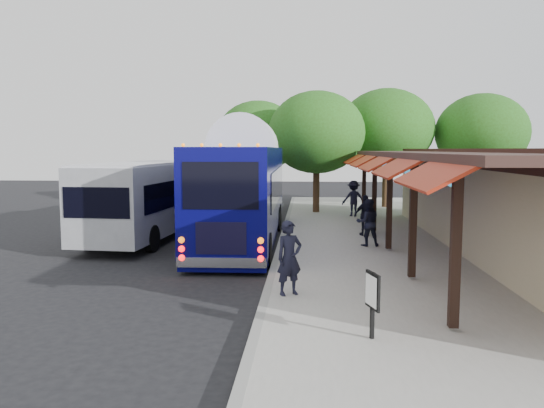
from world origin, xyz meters
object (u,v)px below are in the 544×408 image
(ped_d, at_px, (353,198))
(ped_b, at_px, (368,222))
(city_bus, at_px, (160,194))
(ped_a, at_px, (289,258))
(sign_board, at_px, (372,294))
(coach_bus, at_px, (244,187))
(ped_c, at_px, (366,215))

(ped_d, bearing_deg, ped_b, 79.31)
(city_bus, relative_size, ped_a, 6.57)
(ped_a, bearing_deg, ped_b, 38.84)
(ped_b, distance_m, sign_board, 9.43)
(coach_bus, height_order, sign_board, coach_bus)
(city_bus, height_order, ped_b, city_bus)
(ped_a, xyz_separation_m, ped_d, (2.80, 15.04, 0.03))
(ped_b, height_order, ped_d, ped_d)
(ped_a, height_order, ped_b, ped_a)
(ped_b, xyz_separation_m, ped_d, (0.23, 8.50, 0.07))
(coach_bus, height_order, ped_d, coach_bus)
(ped_b, distance_m, ped_d, 8.50)
(ped_a, relative_size, ped_b, 1.05)
(city_bus, height_order, ped_a, city_bus)
(ped_b, height_order, sign_board, ped_b)
(coach_bus, xyz_separation_m, sign_board, (3.65, -11.04, -1.12))
(ped_b, bearing_deg, city_bus, -26.83)
(coach_bus, distance_m, ped_d, 8.44)
(coach_bus, distance_m, sign_board, 11.68)
(ped_a, bearing_deg, ped_c, 43.03)
(ped_d, distance_m, sign_board, 17.91)
(ped_b, bearing_deg, coach_bus, -25.88)
(coach_bus, height_order, ped_c, coach_bus)
(city_bus, xyz_separation_m, sign_board, (7.42, -12.55, -0.72))
(coach_bus, xyz_separation_m, ped_c, (4.80, 0.63, -1.14))
(ped_b, bearing_deg, ped_d, -97.62)
(city_bus, bearing_deg, ped_d, 36.10)
(city_bus, height_order, sign_board, city_bus)
(ped_c, distance_m, ped_d, 6.20)
(ped_a, xyz_separation_m, sign_board, (1.60, -2.83, -0.05))
(ped_d, relative_size, sign_board, 1.49)
(ped_b, bearing_deg, sign_board, 77.96)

